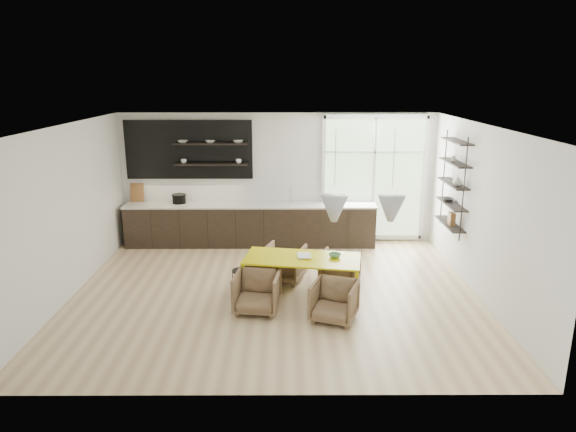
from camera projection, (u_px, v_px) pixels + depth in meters
The scene contains 11 objects.
room at pixel (307, 197), 9.67m from camera, with size 7.02×6.01×2.91m.
kitchen_run at pixel (246, 218), 11.43m from camera, with size 5.54×0.69×2.75m.
right_shelving at pixel (453, 186), 9.71m from camera, with size 0.26×1.22×1.90m.
dining_table at pixel (302, 260), 8.66m from camera, with size 2.06×1.19×0.71m.
armchair_back_left at pixel (284, 263), 9.49m from camera, with size 0.70×0.72×0.66m, color brown.
armchair_back_right at pixel (340, 269), 9.26m from camera, with size 0.66×0.68×0.62m, color brown.
armchair_front_left at pixel (257, 292), 8.22m from camera, with size 0.70×0.72×0.66m, color brown.
armchair_front_right at pixel (334, 301), 7.92m from camera, with size 0.66×0.68×0.62m, color brown.
wire_stool at pixel (241, 278), 8.89m from camera, with size 0.34×0.34×0.43m.
table_book at pixel (297, 256), 8.69m from camera, with size 0.23×0.31×0.03m, color white.
table_bowl at pixel (335, 256), 8.66m from camera, with size 0.20×0.20×0.06m, color #548A5E.
Camera 1 is at (0.19, -8.33, 3.68)m, focal length 32.00 mm.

